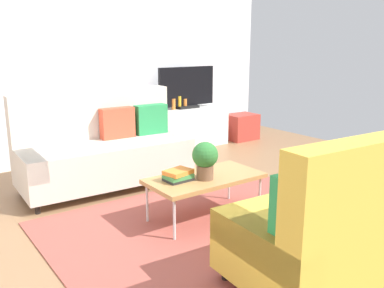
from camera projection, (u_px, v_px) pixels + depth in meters
The scene contains 18 objects.
ground_plane at pixel (196, 223), 3.91m from camera, with size 7.68×7.68×0.00m, color #936B47.
wall_far at pixel (77, 57), 5.78m from camera, with size 6.40×0.12×2.90m, color silver.
area_rug at pixel (214, 226), 3.85m from camera, with size 2.90×2.20×0.01m, color #9E4C42.
couch_beige at pixel (104, 149), 4.84m from camera, with size 1.93×0.91×1.10m.
couch_green at pixel (357, 216), 2.97m from camera, with size 1.95×0.96×1.10m.
coffee_table at pixel (205, 179), 3.95m from camera, with size 1.10×0.56×0.42m.
tv_console at pixel (186, 128), 6.68m from camera, with size 1.40×0.44×0.64m, color silver.
tv at pixel (187, 88), 6.52m from camera, with size 1.00×0.20×0.64m.
storage_trunk at pixel (241, 127), 7.25m from camera, with size 0.52×0.40×0.44m, color #B2382D.
potted_plant at pixel (205, 158), 3.82m from camera, with size 0.24×0.24×0.35m.
table_book_0 at pixel (178, 179), 3.82m from camera, with size 0.24×0.18×0.02m, color #262626.
table_book_1 at pixel (178, 176), 3.81m from camera, with size 0.24×0.18×0.04m, color #3F8C4C.
table_book_2 at pixel (178, 172), 3.80m from camera, with size 0.24×0.18×0.04m, color orange.
vase_0 at pixel (152, 104), 6.29m from camera, with size 0.11×0.11×0.20m, color #B24C4C.
vase_1 at pixel (162, 105), 6.40m from camera, with size 0.08×0.08×0.15m, color #4C72B2.
bottle_0 at pixel (173, 104), 6.41m from camera, with size 0.06×0.06×0.17m, color orange.
bottle_1 at pixel (179, 103), 6.46m from camera, with size 0.05×0.05×0.20m, color gold.
bottle_2 at pixel (185, 104), 6.53m from camera, with size 0.06×0.06×0.15m, color orange.
Camera 1 is at (-2.15, -2.92, 1.65)m, focal length 39.16 mm.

